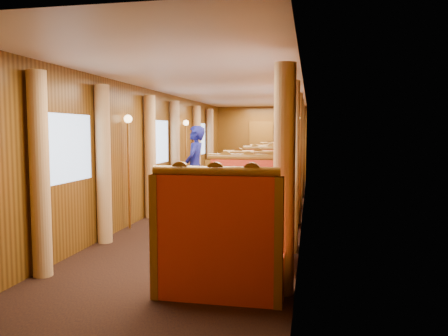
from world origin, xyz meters
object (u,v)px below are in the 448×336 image
(banquette_mid_fwd, at_px, (259,201))
(banquette_far_fwd, at_px, (275,180))
(banquette_near_aft, at_px, (247,217))
(table_far, at_px, (278,178))
(table_mid, at_px, (265,196))
(steward, at_px, (195,167))
(fruit_plate, at_px, (262,207))
(teapot_left, at_px, (219,202))
(teapot_back, at_px, (232,201))
(banquette_mid_aft, at_px, (269,187))
(banquette_near_fwd, at_px, (219,256))
(tea_tray, at_px, (227,207))
(teapot_right, at_px, (230,203))
(passenger, at_px, (269,174))
(banquette_far_aft, at_px, (280,173))
(rose_vase_far, at_px, (277,158))
(rose_vase_mid, at_px, (265,169))
(table_near, at_px, (236,237))

(banquette_mid_fwd, xyz_separation_m, banquette_far_fwd, (0.00, 3.50, 0.00))
(banquette_near_aft, relative_size, table_far, 1.28)
(table_mid, xyz_separation_m, banquette_far_fwd, (0.00, 2.49, 0.05))
(banquette_near_aft, bearing_deg, steward, 118.49)
(banquette_near_aft, height_order, fruit_plate, banquette_near_aft)
(teapot_left, height_order, teapot_back, teapot_left)
(banquette_mid_aft, bearing_deg, banquette_near_fwd, -90.00)
(banquette_near_fwd, distance_m, tea_tray, 1.02)
(banquette_near_aft, distance_m, teapot_back, 1.01)
(teapot_right, bearing_deg, table_far, 99.08)
(tea_tray, xyz_separation_m, fruit_plate, (0.44, -0.03, 0.01))
(teapot_right, relative_size, passenger, 0.20)
(table_mid, distance_m, passenger, 0.89)
(banquette_far_fwd, height_order, banquette_far_aft, same)
(table_far, bearing_deg, rose_vase_far, -119.64)
(banquette_far_fwd, relative_size, rose_vase_far, 3.72)
(banquette_mid_fwd, height_order, banquette_mid_aft, same)
(table_far, xyz_separation_m, steward, (-1.55, -3.13, 0.52))
(table_mid, distance_m, rose_vase_mid, 0.55)
(banquette_mid_aft, xyz_separation_m, teapot_left, (-0.19, -4.59, 0.39))
(steward, relative_size, passenger, 2.35)
(banquette_near_aft, distance_m, banquette_far_fwd, 4.97)
(table_far, xyz_separation_m, teapot_back, (-0.06, -6.92, 0.43))
(banquette_mid_aft, height_order, teapot_back, banquette_mid_aft)
(table_near, distance_m, rose_vase_far, 6.99)
(table_mid, bearing_deg, teapot_left, -93.04)
(banquette_mid_aft, height_order, banquette_far_aft, same)
(banquette_near_fwd, height_order, banquette_mid_aft, same)
(banquette_mid_aft, bearing_deg, banquette_far_fwd, 90.00)
(banquette_mid_fwd, bearing_deg, teapot_right, -91.03)
(banquette_near_fwd, height_order, banquette_near_aft, same)
(banquette_far_aft, relative_size, tea_tray, 3.94)
(table_mid, bearing_deg, banquette_mid_fwd, -90.00)
(banquette_mid_aft, relative_size, teapot_right, 8.66)
(banquette_mid_aft, height_order, tea_tray, banquette_mid_aft)
(table_far, xyz_separation_m, passenger, (-0.00, -2.69, 0.37))
(banquette_mid_fwd, height_order, banquette_far_fwd, same)
(table_far, relative_size, rose_vase_mid, 2.92)
(rose_vase_mid, relative_size, steward, 0.20)
(table_near, xyz_separation_m, teapot_right, (-0.05, -0.14, 0.44))
(banquette_far_fwd, distance_m, rose_vase_far, 1.11)
(banquette_near_fwd, bearing_deg, tea_tray, 95.96)
(teapot_right, xyz_separation_m, fruit_plate, (0.38, 0.06, -0.04))
(tea_tray, xyz_separation_m, steward, (-1.45, 3.92, 0.14))
(teapot_right, distance_m, rose_vase_mid, 3.62)
(banquette_near_aft, xyz_separation_m, banquette_mid_aft, (0.00, 3.50, 0.00))
(banquette_mid_aft, relative_size, banquette_far_aft, 1.00)
(teapot_left, bearing_deg, banquette_near_aft, 101.32)
(banquette_near_aft, bearing_deg, rose_vase_far, 90.16)
(tea_tray, height_order, fruit_plate, fruit_plate)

